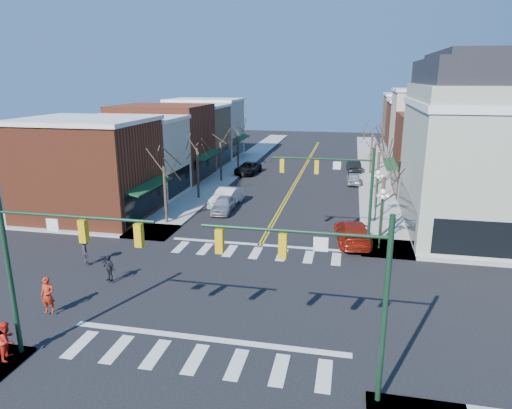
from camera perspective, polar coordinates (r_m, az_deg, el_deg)
The scene contains 36 objects.
ground at distance 25.60m, azimuth -2.96°, elevation -11.07°, with size 160.00×160.00×0.00m, color black.
sidewalk_left at distance 46.03m, azimuth -7.19°, elevation 1.10°, with size 3.50×70.00×0.15m, color #9E9B93.
sidewalk_right at distance 43.70m, azimuth 15.08°, elevation -0.11°, with size 3.50×70.00×0.15m, color #9E9B93.
bldg_left_brick_a at distance 40.77m, azimuth -20.22°, elevation 4.04°, with size 10.00×8.50×8.00m, color maroon.
bldg_left_stucco_a at distance 47.44m, azimuth -15.31°, elevation 5.64°, with size 10.00×7.00×7.50m, color beige.
bldg_left_brick_b at distance 54.52m, azimuth -11.55°, elevation 7.63°, with size 10.00×9.00×8.50m, color maroon.
bldg_left_tan at distance 62.16m, azimuth -8.54°, elevation 8.38°, with size 10.00×7.50×7.80m, color #90714F.
bldg_left_stucco_b at distance 69.41m, azimuth -6.32°, elevation 9.36°, with size 10.00×8.00×8.20m, color beige.
bldg_right_brick_a at distance 49.36m, azimuth 22.95°, elevation 5.62°, with size 10.00×8.50×8.00m, color maroon.
bldg_right_stucco at distance 56.78m, azimuth 21.65°, elevation 7.93°, with size 10.00×7.00×10.00m, color beige.
bldg_right_brick_b at distance 64.23m, azimuth 20.52°, elevation 8.12°, with size 10.00×8.00×8.50m, color maroon.
bldg_right_tan at distance 72.08m, azimuth 19.65°, elevation 9.11°, with size 10.00×8.00×9.00m, color #90714F.
victorian_corner at distance 38.39m, azimuth 27.87°, elevation 6.57°, with size 12.25×14.25×13.30m.
traffic_mast_near_left at distance 19.85m, azimuth -24.67°, elevation -5.82°, with size 6.60×0.28×7.20m.
traffic_mast_near_right at distance 16.18m, azimuth 9.42°, elevation -9.32°, with size 6.60×0.28×7.20m.
traffic_mast_far_right at distance 30.27m, azimuth 10.77°, elevation 2.38°, with size 6.60×0.28×7.20m.
lamppost_corner at distance 31.84m, azimuth 15.44°, elevation -0.51°, with size 0.36×0.36×4.33m.
lamppost_midblock at distance 38.13m, azimuth 14.92°, elevation 2.13°, with size 0.36×0.36×4.33m.
tree_left_a at distance 37.21m, azimuth -11.26°, elevation 1.11°, with size 0.24×0.24×4.76m, color #382B21.
tree_left_b at distance 44.44m, azimuth -7.28°, elevation 3.81°, with size 0.24×0.24×5.04m, color #382B21.
tree_left_c at distance 51.98m, azimuth -4.41°, elevation 5.31°, with size 0.24×0.24×4.55m, color #382B21.
tree_left_d at distance 59.56m, azimuth -2.26°, elevation 6.83°, with size 0.24×0.24×4.90m, color #382B21.
tree_right_a at distance 34.43m, azimuth 15.47°, elevation -0.45°, with size 0.24×0.24×4.62m, color #382B21.
tree_right_b at distance 42.12m, azimuth 14.91°, elevation 2.86°, with size 0.24×0.24×5.18m, color #382B21.
tree_right_c at distance 49.99m, azimuth 14.49°, elevation 4.62°, with size 0.24×0.24×4.83m, color #382B21.
tree_right_d at distance 57.85m, azimuth 14.19°, elevation 6.14°, with size 0.24×0.24×4.97m, color #382B21.
car_left_near at distance 40.23m, azimuth -4.11°, elevation 0.01°, with size 1.69×4.20×1.43m, color #B7B8BD.
car_left_mid at distance 42.31m, azimuth -3.68°, elevation 0.94°, with size 1.73×4.97×1.64m, color silver.
car_left_far at distance 56.47m, azimuth -1.03°, elevation 4.56°, with size 2.35×5.11×1.42m, color black.
car_right_near at distance 33.40m, azimuth 11.99°, elevation -3.41°, with size 2.26×5.56×1.61m, color #991D0D.
car_right_mid at distance 52.08m, azimuth 12.08°, elevation 3.24°, with size 1.59×3.95×1.35m, color silver.
car_right_far at distance 58.98m, azimuth 12.11°, elevation 4.69°, with size 1.51×4.32×1.42m, color black.
pedestrian_red_a at distance 25.18m, azimuth -24.59°, elevation -10.27°, with size 0.69×0.45×1.89m, color #B12812.
pedestrian_red_b at distance 22.22m, azimuth -28.66°, elevation -14.64°, with size 0.81×0.63×1.68m, color red.
pedestrian_dark_a at distance 27.76m, azimuth -17.91°, elevation -7.56°, with size 0.90×0.38×1.54m, color #202129.
pedestrian_dark_b at distance 30.65m, azimuth -20.51°, elevation -5.39°, with size 1.13×0.65×1.75m, color black.
Camera 1 is at (5.96, -22.10, 11.45)m, focal length 32.00 mm.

